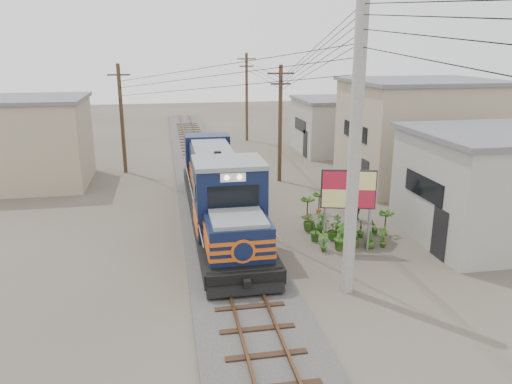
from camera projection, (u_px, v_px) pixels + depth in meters
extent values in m
plane|color=#473F35|center=(243.00, 293.00, 16.87)|extent=(120.00, 120.00, 0.00)
cube|color=#595651|center=(213.00, 203.00, 26.29)|extent=(3.60, 70.00, 0.16)
cube|color=#51331E|center=(203.00, 200.00, 26.15)|extent=(0.08, 70.00, 0.12)
cube|color=#51331E|center=(223.00, 199.00, 26.33)|extent=(0.08, 70.00, 0.12)
cube|color=black|center=(220.00, 210.00, 23.12)|extent=(2.69, 14.85, 0.51)
cube|color=black|center=(234.00, 254.00, 18.81)|extent=(2.04, 2.97, 0.60)
cube|color=black|center=(211.00, 188.00, 27.57)|extent=(2.04, 2.97, 0.60)
cube|color=#0E1634|center=(238.00, 239.00, 17.46)|extent=(2.21, 2.23, 1.39)
cube|color=#0E1634|center=(229.00, 199.00, 19.44)|extent=(2.64, 2.41, 2.88)
cube|color=slate|center=(229.00, 162.00, 19.03)|extent=(2.69, 2.53, 0.17)
cube|color=black|center=(233.00, 196.00, 18.15)|extent=(1.88, 0.06, 0.74)
cube|color=white|center=(233.00, 177.00, 17.95)|extent=(0.93, 0.06, 0.32)
cube|color=#0E1634|center=(214.00, 173.00, 24.98)|extent=(2.10, 9.10, 2.14)
cube|color=slate|center=(214.00, 151.00, 24.67)|extent=(1.88, 9.10, 0.17)
cube|color=#C24D12|center=(220.00, 199.00, 22.97)|extent=(2.73, 14.85, 0.13)
cube|color=#C24D12|center=(220.00, 193.00, 22.89)|extent=(2.73, 14.85, 0.13)
cube|color=#C24D12|center=(219.00, 187.00, 22.82)|extent=(2.73, 14.85, 0.13)
cylinder|color=#9E9B93|center=(355.00, 146.00, 15.61)|extent=(0.40, 0.40, 10.00)
cylinder|color=#4C3826|center=(280.00, 125.00, 29.89)|extent=(0.24, 0.24, 7.00)
cube|color=#4C3826|center=(281.00, 73.00, 29.05)|extent=(1.60, 0.10, 0.10)
cube|color=#4C3826|center=(281.00, 84.00, 29.22)|extent=(1.20, 0.10, 0.10)
cylinder|color=#4C3826|center=(247.00, 98.00, 43.09)|extent=(0.24, 0.24, 7.50)
cube|color=#4C3826|center=(246.00, 59.00, 42.18)|extent=(1.60, 0.10, 0.10)
cube|color=#4C3826|center=(247.00, 66.00, 42.34)|extent=(1.20, 0.10, 0.10)
cylinder|color=#4C3826|center=(122.00, 119.00, 32.01)|extent=(0.24, 0.24, 7.00)
cube|color=#4C3826|center=(118.00, 72.00, 31.17)|extent=(1.60, 0.10, 0.10)
cube|color=#4C3826|center=(119.00, 81.00, 31.33)|extent=(1.20, 0.10, 0.10)
cube|color=gray|center=(500.00, 188.00, 21.08)|extent=(7.00, 6.00, 4.50)
cube|color=slate|center=(508.00, 133.00, 20.42)|extent=(7.35, 6.30, 0.20)
cube|color=black|center=(424.00, 187.00, 20.40)|extent=(0.05, 3.00, 0.90)
cube|color=gray|center=(419.00, 134.00, 29.54)|extent=(8.00, 7.00, 6.00)
cube|color=slate|center=(424.00, 81.00, 28.67)|extent=(8.40, 7.35, 0.20)
cube|color=black|center=(355.00, 131.00, 28.76)|extent=(0.05, 3.50, 0.90)
cube|color=gray|center=(337.00, 126.00, 39.00)|extent=(6.00, 6.00, 4.00)
cube|color=slate|center=(339.00, 99.00, 38.41)|extent=(6.30, 6.30, 0.20)
cube|color=black|center=(300.00, 125.00, 38.41)|extent=(0.05, 3.00, 0.90)
cube|color=gray|center=(34.00, 143.00, 29.53)|extent=(6.00, 6.00, 5.00)
cube|color=slate|center=(28.00, 99.00, 28.80)|extent=(6.30, 6.30, 0.20)
cylinder|color=#99999E|center=(324.00, 221.00, 20.16)|extent=(0.10, 0.10, 2.47)
cylinder|color=#99999E|center=(369.00, 222.00, 20.04)|extent=(0.10, 0.10, 2.47)
cube|color=black|center=(348.00, 189.00, 19.72)|extent=(2.13, 0.67, 1.58)
cube|color=#B51831|center=(349.00, 190.00, 19.70)|extent=(2.03, 0.61, 1.48)
cylinder|color=black|center=(349.00, 236.00, 21.76)|extent=(0.48, 0.48, 0.10)
cylinder|color=#99999E|center=(350.00, 211.00, 21.44)|extent=(0.05, 0.05, 2.38)
cone|color=#6E2776|center=(352.00, 186.00, 21.13)|extent=(3.04, 3.04, 0.59)
imported|color=black|center=(355.00, 201.00, 23.65)|extent=(0.81, 0.70, 1.89)
imported|color=#32631C|center=(324.00, 242.00, 20.12)|extent=(0.50, 0.38, 0.87)
imported|color=#32631C|center=(340.00, 237.00, 20.32)|extent=(0.66, 0.73, 1.11)
imported|color=#32631C|center=(354.00, 237.00, 20.55)|extent=(0.83, 0.92, 0.93)
imported|color=#32631C|center=(370.00, 239.00, 20.51)|extent=(0.56, 0.56, 0.80)
imported|color=#32631C|center=(383.00, 237.00, 20.56)|extent=(0.54, 0.56, 0.88)
imported|color=#32631C|center=(315.00, 231.00, 21.14)|extent=(0.56, 0.62, 0.94)
imported|color=#32631C|center=(332.00, 231.00, 21.42)|extent=(0.96, 0.95, 0.81)
imported|color=#32631C|center=(344.00, 232.00, 21.44)|extent=(0.47, 0.47, 0.71)
imported|color=#32631C|center=(361.00, 228.00, 21.61)|extent=(0.42, 0.54, 0.91)
imported|color=#32631C|center=(374.00, 228.00, 21.92)|extent=(0.47, 0.43, 0.70)
imported|color=#32631C|center=(310.00, 221.00, 22.47)|extent=(1.04, 0.97, 0.92)
imported|color=#32631C|center=(321.00, 222.00, 22.34)|extent=(0.49, 0.49, 0.86)
imported|color=#32631C|center=(337.00, 222.00, 22.58)|extent=(0.45, 0.38, 0.72)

